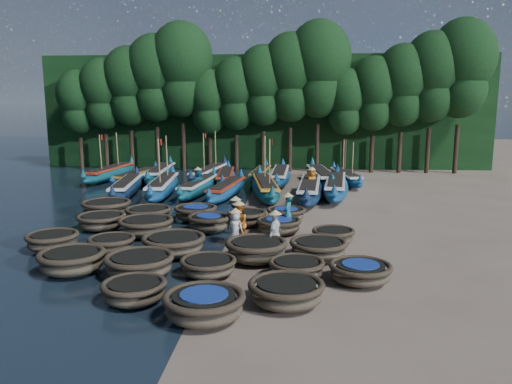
# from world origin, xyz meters

# --- Properties ---
(ground) EXTENTS (120.00, 120.00, 0.00)m
(ground) POSITION_xyz_m (0.00, 0.00, 0.00)
(ground) COLOR #7D6C5C
(ground) RESTS_ON ground
(foliage_wall) EXTENTS (40.00, 3.00, 10.00)m
(foliage_wall) POSITION_xyz_m (0.00, 23.50, 5.00)
(foliage_wall) COLOR black
(foliage_wall) RESTS_ON ground
(coracle_2) EXTENTS (1.96, 1.96, 0.68)m
(coracle_2) POSITION_xyz_m (-1.86, -8.90, 0.39)
(coracle_2) COLOR brown
(coracle_2) RESTS_ON ground
(coracle_3) EXTENTS (2.68, 2.68, 0.80)m
(coracle_3) POSITION_xyz_m (0.44, -9.95, 0.46)
(coracle_3) COLOR brown
(coracle_3) RESTS_ON ground
(coracle_4) EXTENTS (2.28, 2.28, 0.75)m
(coracle_4) POSITION_xyz_m (2.65, -8.73, 0.43)
(coracle_4) COLOR brown
(coracle_4) RESTS_ON ground
(coracle_5) EXTENTS (2.41, 2.41, 0.83)m
(coracle_5) POSITION_xyz_m (-4.84, -6.53, 0.47)
(coracle_5) COLOR brown
(coracle_5) RESTS_ON ground
(coracle_6) EXTENTS (2.39, 2.39, 0.80)m
(coracle_6) POSITION_xyz_m (-2.39, -6.69, 0.45)
(coracle_6) COLOR brown
(coracle_6) RESTS_ON ground
(coracle_7) EXTENTS (1.99, 1.99, 0.64)m
(coracle_7) POSITION_xyz_m (-0.07, -6.41, 0.36)
(coracle_7) COLOR brown
(coracle_7) RESTS_ON ground
(coracle_8) EXTENTS (2.32, 2.32, 0.66)m
(coracle_8) POSITION_xyz_m (2.96, -6.44, 0.38)
(coracle_8) COLOR brown
(coracle_8) RESTS_ON ground
(coracle_9) EXTENTS (2.29, 2.29, 0.68)m
(coracle_9) POSITION_xyz_m (5.05, -6.70, 0.39)
(coracle_9) COLOR brown
(coracle_9) RESTS_ON ground
(coracle_10) EXTENTS (2.46, 2.46, 0.75)m
(coracle_10) POSITION_xyz_m (-6.79, -4.02, 0.43)
(coracle_10) COLOR brown
(coracle_10) RESTS_ON ground
(coracle_11) EXTENTS (1.85, 1.85, 0.72)m
(coracle_11) POSITION_xyz_m (-4.27, -4.25, 0.41)
(coracle_11) COLOR brown
(coracle_11) RESTS_ON ground
(coracle_12) EXTENTS (2.74, 2.74, 0.81)m
(coracle_12) POSITION_xyz_m (-1.81, -4.20, 0.46)
(coracle_12) COLOR brown
(coracle_12) RESTS_ON ground
(coracle_13) EXTENTS (2.86, 2.86, 0.84)m
(coracle_13) POSITION_xyz_m (1.46, -4.75, 0.48)
(coracle_13) COLOR brown
(coracle_13) RESTS_ON ground
(coracle_14) EXTENTS (2.46, 2.46, 0.74)m
(coracle_14) POSITION_xyz_m (3.78, -4.22, 0.42)
(coracle_14) COLOR brown
(coracle_14) RESTS_ON ground
(coracle_15) EXTENTS (2.27, 2.27, 0.75)m
(coracle_15) POSITION_xyz_m (-6.13, -0.58, 0.43)
(coracle_15) COLOR brown
(coracle_15) RESTS_ON ground
(coracle_16) EXTENTS (2.88, 2.88, 0.82)m
(coracle_16) POSITION_xyz_m (-3.74, -1.48, 0.46)
(coracle_16) COLOR brown
(coracle_16) RESTS_ON ground
(coracle_17) EXTENTS (2.01, 2.01, 0.81)m
(coracle_17) POSITION_xyz_m (-1.05, -0.58, 0.47)
(coracle_17) COLOR brown
(coracle_17) RESTS_ON ground
(coracle_18) EXTENTS (2.49, 2.49, 0.70)m
(coracle_18) POSITION_xyz_m (2.17, -0.64, 0.41)
(coracle_18) COLOR brown
(coracle_18) RESTS_ON ground
(coracle_19) EXTENTS (1.80, 1.80, 0.69)m
(coracle_19) POSITION_xyz_m (4.49, -2.25, 0.40)
(coracle_19) COLOR brown
(coracle_19) RESTS_ON ground
(coracle_20) EXTENTS (2.54, 2.54, 0.85)m
(coracle_20) POSITION_xyz_m (-6.91, 2.09, 0.48)
(coracle_20) COLOR brown
(coracle_20) RESTS_ON ground
(coracle_21) EXTENTS (2.42, 2.42, 0.75)m
(coracle_21) POSITION_xyz_m (-4.38, 1.07, 0.43)
(coracle_21) COLOR brown
(coracle_21) RESTS_ON ground
(coracle_22) EXTENTS (2.23, 2.23, 0.78)m
(coracle_22) POSITION_xyz_m (-2.09, 1.47, 0.45)
(coracle_22) COLOR brown
(coracle_22) RESTS_ON ground
(coracle_23) EXTENTS (1.95, 1.95, 0.74)m
(coracle_23) POSITION_xyz_m (0.56, 0.69, 0.43)
(coracle_23) COLOR brown
(coracle_23) RESTS_ON ground
(coracle_24) EXTENTS (2.33, 2.33, 0.65)m
(coracle_24) POSITION_xyz_m (2.44, 1.90, 0.37)
(coracle_24) COLOR brown
(coracle_24) RESTS_ON ground
(long_boat_2) EXTENTS (2.59, 8.25, 1.47)m
(long_boat_2) POSITION_xyz_m (-7.79, 7.78, 0.56)
(long_boat_2) COLOR #10233C
(long_boat_2) RESTS_ON ground
(long_boat_3) EXTENTS (2.33, 8.76, 3.74)m
(long_boat_3) POSITION_xyz_m (-5.53, 8.16, 0.59)
(long_boat_3) COLOR navy
(long_boat_3) RESTS_ON ground
(long_boat_4) EXTENTS (2.18, 7.87, 1.39)m
(long_boat_4) POSITION_xyz_m (-3.32, 8.64, 0.53)
(long_boat_4) COLOR #0E4754
(long_boat_4) RESTS_ON ground
(long_boat_5) EXTENTS (2.39, 7.74, 1.37)m
(long_boat_5) POSITION_xyz_m (-1.37, 7.82, 0.52)
(long_boat_5) COLOR navy
(long_boat_5) RESTS_ON ground
(long_boat_6) EXTENTS (2.87, 8.77, 3.77)m
(long_boat_6) POSITION_xyz_m (1.00, 8.18, 0.60)
(long_boat_6) COLOR #0E4754
(long_boat_6) RESTS_ON ground
(long_boat_7) EXTENTS (2.20, 9.12, 1.61)m
(long_boat_7) POSITION_xyz_m (3.76, 7.58, 0.61)
(long_boat_7) COLOR #10233C
(long_boat_7) RESTS_ON ground
(long_boat_8) EXTENTS (2.46, 9.03, 1.60)m
(long_boat_8) POSITION_xyz_m (5.46, 8.91, 0.61)
(long_boat_8) COLOR navy
(long_boat_8) RESTS_ON ground
(long_boat_9) EXTENTS (2.24, 8.36, 3.57)m
(long_boat_9) POSITION_xyz_m (-11.24, 14.15, 0.57)
(long_boat_9) COLOR #0E4754
(long_boat_9) RESTS_ON ground
(long_boat_10) EXTENTS (2.28, 7.44, 1.32)m
(long_boat_10) POSITION_xyz_m (-8.71, 12.56, 0.50)
(long_boat_10) COLOR navy
(long_boat_10) RESTS_ON ground
(long_boat_11) EXTENTS (2.05, 8.70, 1.53)m
(long_boat_11) POSITION_xyz_m (-7.28, 13.98, 0.58)
(long_boat_11) COLOR #0E4754
(long_boat_11) RESTS_ON ground
(long_boat_12) EXTENTS (2.69, 8.68, 3.72)m
(long_boat_12) POSITION_xyz_m (-3.56, 14.21, 0.59)
(long_boat_12) COLOR #10233C
(long_boat_12) RESTS_ON ground
(long_boat_13) EXTENTS (2.01, 7.91, 1.40)m
(long_boat_13) POSITION_xyz_m (-2.12, 12.73, 0.53)
(long_boat_13) COLOR navy
(long_boat_13) RESTS_ON ground
(long_boat_14) EXTENTS (1.82, 7.36, 1.30)m
(long_boat_14) POSITION_xyz_m (0.26, 14.54, 0.49)
(long_boat_14) COLOR #0E4754
(long_boat_14) RESTS_ON ground
(long_boat_15) EXTENTS (1.69, 8.51, 1.50)m
(long_boat_15) POSITION_xyz_m (1.77, 13.43, 0.57)
(long_boat_15) COLOR navy
(long_boat_15) RESTS_ON ground
(long_boat_16) EXTENTS (2.61, 9.10, 1.61)m
(long_boat_16) POSITION_xyz_m (4.72, 13.00, 0.61)
(long_boat_16) COLOR #0E4754
(long_boat_16) RESTS_ON ground
(long_boat_17) EXTENTS (2.52, 7.36, 3.17)m
(long_boat_17) POSITION_xyz_m (6.55, 13.73, 0.50)
(long_boat_17) COLOR navy
(long_boat_17) RESTS_ON ground
(fisherman_0) EXTENTS (0.89, 0.78, 1.73)m
(fisherman_0) POSITION_xyz_m (0.44, -2.78, 0.83)
(fisherman_0) COLOR silver
(fisherman_0) RESTS_ON ground
(fisherman_1) EXTENTS (0.57, 0.72, 1.92)m
(fisherman_1) POSITION_xyz_m (2.56, -0.12, 0.96)
(fisherman_1) COLOR #185968
(fisherman_1) RESTS_ON ground
(fisherman_2) EXTENTS (0.84, 0.99, 2.00)m
(fisherman_2) POSITION_xyz_m (0.55, -2.53, 0.95)
(fisherman_2) COLOR #C3631A
(fisherman_2) RESTS_ON ground
(fisherman_3) EXTENTS (1.24, 1.08, 1.86)m
(fisherman_3) POSITION_xyz_m (0.22, -0.86, 0.87)
(fisherman_3) COLOR black
(fisherman_3) RESTS_ON ground
(fisherman_4) EXTENTS (0.74, 1.08, 1.90)m
(fisherman_4) POSITION_xyz_m (2.12, -3.73, 0.91)
(fisherman_4) COLOR silver
(fisherman_4) RESTS_ON ground
(fisherman_5) EXTENTS (1.08, 1.70, 1.95)m
(fisherman_5) POSITION_xyz_m (-3.27, 8.31, 0.91)
(fisherman_5) COLOR #185968
(fisherman_5) RESTS_ON ground
(fisherman_6) EXTENTS (0.99, 1.05, 2.01)m
(fisherman_6) POSITION_xyz_m (3.91, 8.44, 0.95)
(fisherman_6) COLOR #C3631A
(fisherman_6) RESTS_ON ground
(tree_0) EXTENTS (3.68, 3.68, 8.68)m
(tree_0) POSITION_xyz_m (-16.00, 20.00, 5.97)
(tree_0) COLOR black
(tree_0) RESTS_ON ground
(tree_1) EXTENTS (4.09, 4.09, 9.65)m
(tree_1) POSITION_xyz_m (-13.70, 20.00, 6.65)
(tree_1) COLOR black
(tree_1) RESTS_ON ground
(tree_2) EXTENTS (4.51, 4.51, 10.63)m
(tree_2) POSITION_xyz_m (-11.40, 20.00, 7.32)
(tree_2) COLOR black
(tree_2) RESTS_ON ground
(tree_3) EXTENTS (4.92, 4.92, 11.60)m
(tree_3) POSITION_xyz_m (-9.10, 20.00, 8.00)
(tree_3) COLOR black
(tree_3) RESTS_ON ground
(tree_4) EXTENTS (5.34, 5.34, 12.58)m
(tree_4) POSITION_xyz_m (-6.80, 20.00, 8.67)
(tree_4) COLOR black
(tree_4) RESTS_ON ground
(tree_5) EXTENTS (3.68, 3.68, 8.68)m
(tree_5) POSITION_xyz_m (-4.50, 20.00, 5.97)
(tree_5) COLOR black
(tree_5) RESTS_ON ground
(tree_6) EXTENTS (4.09, 4.09, 9.65)m
(tree_6) POSITION_xyz_m (-2.20, 20.00, 6.65)
(tree_6) COLOR black
(tree_6) RESTS_ON ground
(tree_7) EXTENTS (4.51, 4.51, 10.63)m
(tree_7) POSITION_xyz_m (0.10, 20.00, 7.32)
(tree_7) COLOR black
(tree_7) RESTS_ON ground
(tree_8) EXTENTS (4.92, 4.92, 11.60)m
(tree_8) POSITION_xyz_m (2.40, 20.00, 8.00)
(tree_8) COLOR black
(tree_8) RESTS_ON ground
(tree_9) EXTENTS (5.34, 5.34, 12.58)m
(tree_9) POSITION_xyz_m (4.70, 20.00, 8.67)
(tree_9) COLOR black
(tree_9) RESTS_ON ground
(tree_10) EXTENTS (3.68, 3.68, 8.68)m
(tree_10) POSITION_xyz_m (7.00, 20.00, 5.97)
(tree_10) COLOR black
(tree_10) RESTS_ON ground
(tree_11) EXTENTS (4.09, 4.09, 9.65)m
(tree_11) POSITION_xyz_m (9.30, 20.00, 6.65)
(tree_11) COLOR black
(tree_11) RESTS_ON ground
(tree_12) EXTENTS (4.51, 4.51, 10.63)m
(tree_12) POSITION_xyz_m (11.60, 20.00, 7.32)
(tree_12) COLOR black
(tree_12) RESTS_ON ground
(tree_13) EXTENTS (4.92, 4.92, 11.60)m
(tree_13) POSITION_xyz_m (13.90, 20.00, 8.00)
(tree_13) COLOR black
(tree_13) RESTS_ON ground
(tree_14) EXTENTS (5.34, 5.34, 12.58)m
(tree_14) POSITION_xyz_m (16.20, 20.00, 8.67)
(tree_14) COLOR black
(tree_14) RESTS_ON ground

